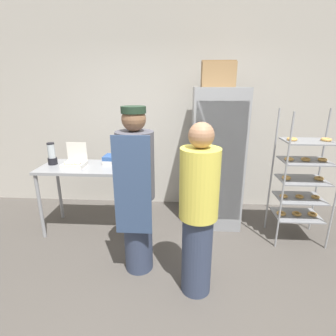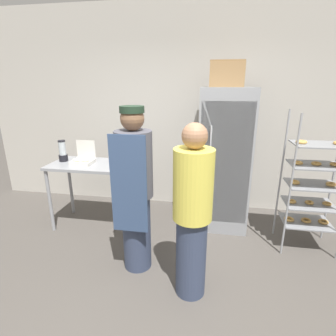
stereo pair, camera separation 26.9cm
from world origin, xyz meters
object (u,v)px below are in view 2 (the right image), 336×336
Objects in this scene: refrigerator at (224,159)px; blender_pitcher at (63,152)px; binder_stack at (122,158)px; cardboard_storage_box at (227,74)px; baking_rack at (312,185)px; person_customer at (192,214)px; donut_box at (83,160)px; person_baker at (135,190)px.

blender_pitcher is at bearing -171.42° from refrigerator.
cardboard_storage_box is at bearing 10.71° from binder_stack.
baking_rack is (0.99, -0.44, -0.13)m from refrigerator.
refrigerator is 1.09m from baking_rack.
person_customer reaches higher than binder_stack.
person_customer is (1.05, -1.21, -0.12)m from binder_stack.
blender_pitcher is (-3.13, 0.12, 0.22)m from baking_rack.
refrigerator reaches higher than person_customer.
donut_box is at bearing 146.06° from person_customer.
person_customer is (1.84, -1.10, -0.20)m from blender_pitcher.
baking_rack is 1.01× the size of person_customer.
person_customer is at bearing -102.05° from refrigerator.
blender_pitcher is (-2.14, -0.32, 0.09)m from refrigerator.
refrigerator is at bearing 8.58° from blender_pitcher.
baking_rack is at bearing -2.18° from blender_pitcher.
donut_box is at bearing -167.63° from refrigerator.
blender_pitcher is at bearing 177.82° from baking_rack.
person_baker is at bearing -38.70° from donut_box.
blender_pitcher is 2.15m from person_customer.
cardboard_storage_box is at bearing 128.52° from refrigerator.
person_customer is (-0.27, -1.46, -1.19)m from cardboard_storage_box.
refrigerator is 1.45m from person_baker.
refrigerator is 1.08m from cardboard_storage_box.
cardboard_storage_box reaches higher than refrigerator.
blender_pitcher is 1.04× the size of binder_stack.
blender_pitcher is 0.80m from binder_stack.
cardboard_storage_box is at bearing 154.80° from baking_rack.
binder_stack is at bearing -171.05° from refrigerator.
baking_rack is at bearing -5.58° from binder_stack.
refrigerator reaches higher than blender_pitcher.
blender_pitcher is 2.36m from cardboard_storage_box.
baking_rack reaches higher than person_customer.
refrigerator is 6.46× the size of blender_pitcher.
baking_rack is 2.01m from person_baker.
refrigerator is at bearing 12.37° from donut_box.
donut_box is at bearing 141.30° from person_baker.
baking_rack is 2.35m from binder_stack.
baking_rack is at bearing -24.09° from refrigerator.
person_baker is at bearing 154.70° from person_customer.
person_baker is (-0.87, -1.18, -1.12)m from cardboard_storage_box.
refrigerator is 1.37m from binder_stack.
donut_box is at bearing -166.31° from cardboard_storage_box.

